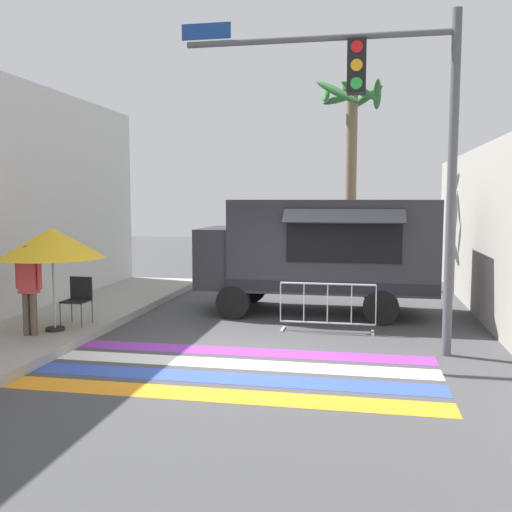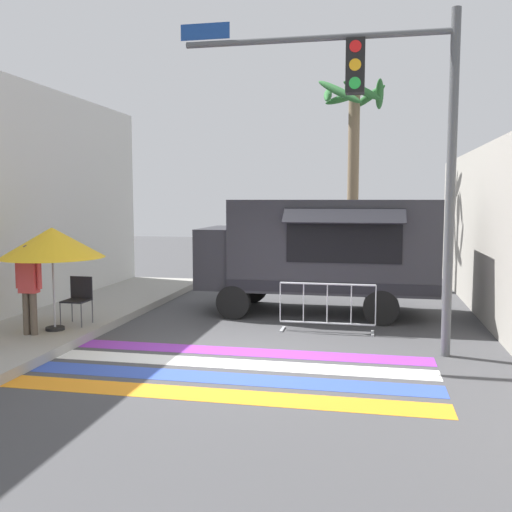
% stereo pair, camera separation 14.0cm
% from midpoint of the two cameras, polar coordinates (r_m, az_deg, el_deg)
% --- Properties ---
extents(ground_plane, '(60.00, 60.00, 0.00)m').
position_cam_midpoint_polar(ground_plane, '(9.98, -1.39, -10.02)').
color(ground_plane, '#424244').
extents(concrete_wall_right, '(0.20, 16.00, 3.92)m').
position_cam_midpoint_polar(concrete_wall_right, '(12.68, 22.60, 1.89)').
color(concrete_wall_right, '#A39E93').
rests_on(concrete_wall_right, ground_plane).
extents(crosswalk_painted, '(6.40, 2.84, 0.01)m').
position_cam_midpoint_polar(crosswalk_painted, '(9.18, -2.54, -11.40)').
color(crosswalk_painted, orange).
rests_on(crosswalk_painted, ground_plane).
extents(food_truck, '(5.45, 2.79, 2.69)m').
position_cam_midpoint_polar(food_truck, '(13.56, 5.67, 0.88)').
color(food_truck, '#2D2D33').
rests_on(food_truck, ground_plane).
extents(traffic_signal_pole, '(4.80, 0.29, 5.83)m').
position_cam_midpoint_polar(traffic_signal_pole, '(10.21, 13.20, 13.01)').
color(traffic_signal_pole, '#515456').
rests_on(traffic_signal_pole, ground_plane).
extents(patio_umbrella, '(1.98, 1.98, 2.00)m').
position_cam_midpoint_polar(patio_umbrella, '(11.58, -20.05, 1.23)').
color(patio_umbrella, black).
rests_on(patio_umbrella, sidewalk_left).
extents(folding_chair, '(0.48, 0.48, 0.96)m').
position_cam_midpoint_polar(folding_chair, '(12.17, -17.65, -3.82)').
color(folding_chair, '#4C4C51').
rests_on(folding_chair, sidewalk_left).
extents(vendor_person, '(0.53, 0.22, 1.70)m').
position_cam_midpoint_polar(vendor_person, '(11.41, -22.09, -2.62)').
color(vendor_person, brown).
rests_on(vendor_person, sidewalk_left).
extents(barricade_front, '(1.96, 0.44, 1.01)m').
position_cam_midpoint_polar(barricade_front, '(11.75, 6.82, -5.17)').
color(barricade_front, '#B7BABF').
rests_on(barricade_front, ground_plane).
extents(palm_tree, '(2.18, 2.28, 6.39)m').
position_cam_midpoint_polar(palm_tree, '(18.04, 9.25, 11.25)').
color(palm_tree, '#7A664C').
rests_on(palm_tree, ground_plane).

